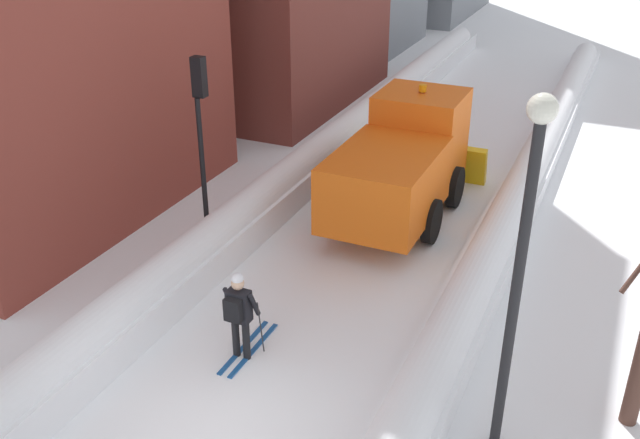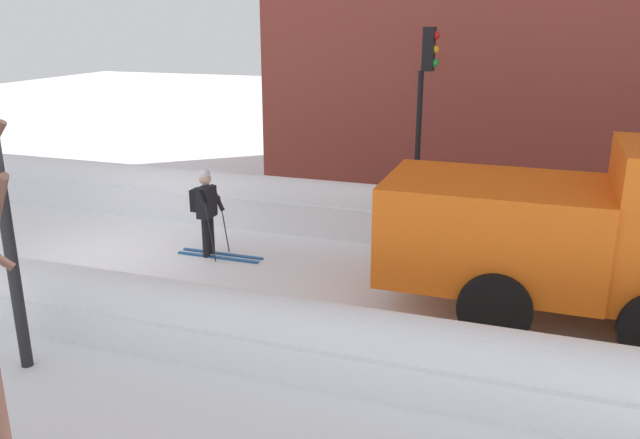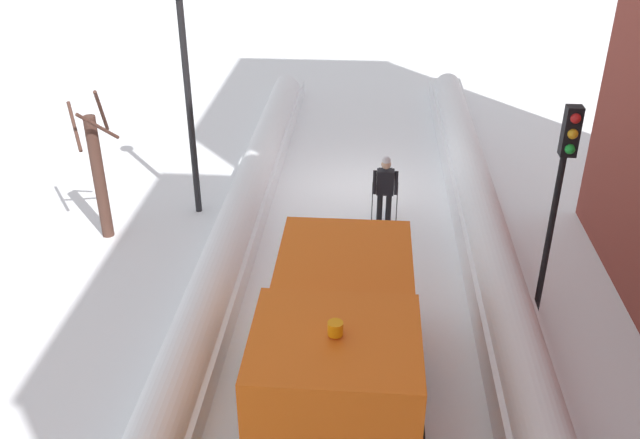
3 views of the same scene
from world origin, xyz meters
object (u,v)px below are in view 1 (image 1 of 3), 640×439
at_px(street_lamp, 523,246).
at_px(skier, 239,312).
at_px(plow_truck, 403,162).
at_px(traffic_light_pole, 201,116).

bearing_deg(street_lamp, skier, 176.62).
bearing_deg(plow_truck, traffic_light_pole, -140.18).
bearing_deg(traffic_light_pole, street_lamp, -27.37).
xyz_separation_m(traffic_light_pole, street_lamp, (7.80, -4.04, 0.45)).
bearing_deg(plow_truck, street_lamp, -61.04).
xyz_separation_m(plow_truck, traffic_light_pole, (-3.81, -3.17, 1.65)).
height_order(plow_truck, traffic_light_pole, traffic_light_pole).
relative_size(skier, street_lamp, 0.32).
bearing_deg(plow_truck, skier, -96.33).
distance_m(skier, traffic_light_pole, 5.28).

